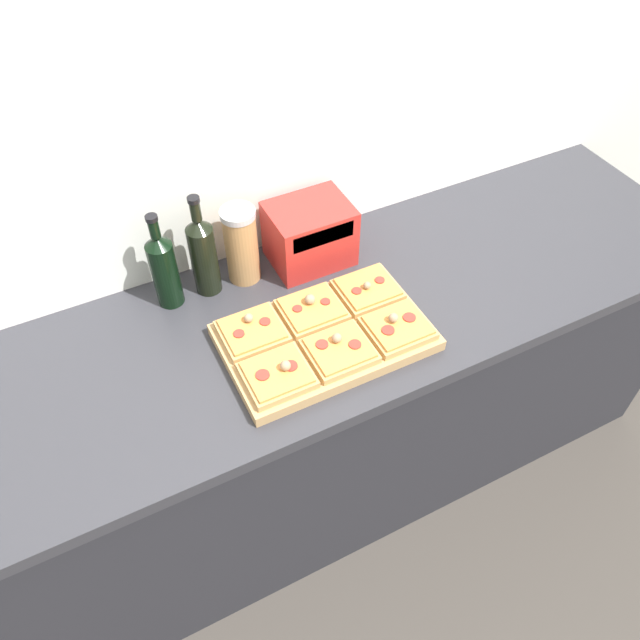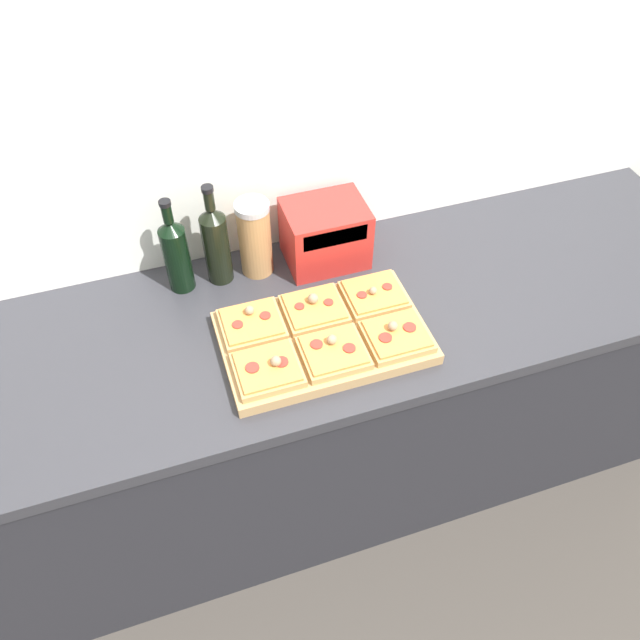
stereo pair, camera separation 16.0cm
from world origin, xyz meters
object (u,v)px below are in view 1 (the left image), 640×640
at_px(cutting_board, 325,337).
at_px(grain_jar_tall, 241,245).
at_px(olive_oil_bottle, 164,268).
at_px(toaster_oven, 310,234).
at_px(wine_bottle, 203,254).

bearing_deg(cutting_board, grain_jar_tall, 106.08).
xyz_separation_m(olive_oil_bottle, toaster_oven, (0.42, -0.02, -0.03)).
relative_size(cutting_board, wine_bottle, 1.69).
bearing_deg(olive_oil_bottle, grain_jar_tall, 0.00).
bearing_deg(wine_bottle, toaster_oven, -2.92).
bearing_deg(toaster_oven, olive_oil_bottle, 177.84).
distance_m(wine_bottle, grain_jar_tall, 0.11).
distance_m(cutting_board, grain_jar_tall, 0.35).
bearing_deg(wine_bottle, olive_oil_bottle, 180.00).
distance_m(olive_oil_bottle, grain_jar_tall, 0.22).
relative_size(wine_bottle, toaster_oven, 1.24).
height_order(cutting_board, grain_jar_tall, grain_jar_tall).
bearing_deg(grain_jar_tall, toaster_oven, -4.49).
xyz_separation_m(cutting_board, grain_jar_tall, (-0.09, 0.32, 0.10)).
bearing_deg(toaster_oven, grain_jar_tall, 175.51).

